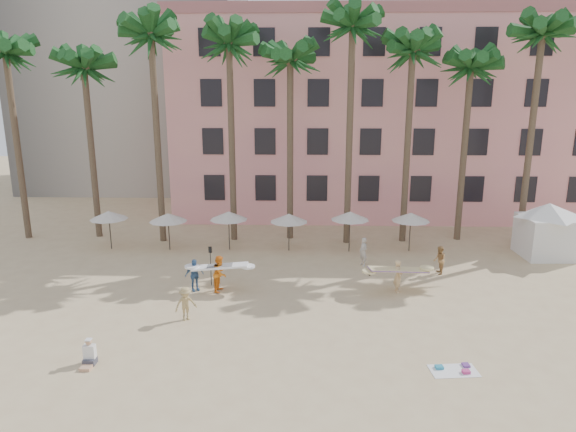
% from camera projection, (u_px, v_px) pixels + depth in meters
% --- Properties ---
extents(ground, '(120.00, 120.00, 0.00)m').
position_uv_depth(ground, '(304.00, 339.00, 22.15)').
color(ground, '#D1B789').
rests_on(ground, ground).
extents(pink_hotel, '(35.00, 14.00, 16.00)m').
position_uv_depth(pink_hotel, '(384.00, 118.00, 45.22)').
color(pink_hotel, '#FCA599').
rests_on(pink_hotel, ground).
extents(palm_row, '(44.40, 5.40, 16.30)m').
position_uv_depth(palm_row, '(313.00, 50.00, 33.54)').
color(palm_row, brown).
rests_on(palm_row, ground).
extents(umbrella_row, '(22.50, 2.70, 2.73)m').
position_uv_depth(umbrella_row, '(259.00, 216.00, 33.80)').
color(umbrella_row, '#332B23').
rests_on(umbrella_row, ground).
extents(cabana, '(4.64, 4.64, 3.50)m').
position_uv_depth(cabana, '(547.00, 225.00, 32.66)').
color(cabana, silver).
rests_on(cabana, ground).
extents(beach_towel, '(1.89, 1.16, 0.14)m').
position_uv_depth(beach_towel, '(455.00, 370.00, 19.71)').
color(beach_towel, white).
rests_on(beach_towel, ground).
extents(carrier_yellow, '(3.27, 1.35, 1.78)m').
position_uv_depth(carrier_yellow, '(398.00, 274.00, 27.11)').
color(carrier_yellow, '#DDB47C').
rests_on(carrier_yellow, ground).
extents(carrier_white, '(3.01, 1.05, 1.96)m').
position_uv_depth(carrier_white, '(220.00, 272.00, 27.24)').
color(carrier_white, orange).
rests_on(carrier_white, ground).
extents(beachgoers, '(14.62, 8.78, 1.76)m').
position_uv_depth(beachgoers, '(295.00, 275.00, 27.47)').
color(beachgoers, tan).
rests_on(beachgoers, ground).
extents(paddle, '(0.18, 0.04, 2.23)m').
position_uv_depth(paddle, '(211.00, 261.00, 27.91)').
color(paddle, black).
rests_on(paddle, ground).
extents(seated_man, '(0.46, 0.81, 1.05)m').
position_uv_depth(seated_man, '(89.00, 356.00, 20.07)').
color(seated_man, '#3F3F4C').
rests_on(seated_man, ground).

